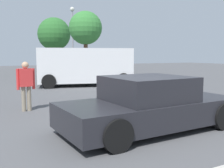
% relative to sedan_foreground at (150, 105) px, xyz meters
% --- Properties ---
extents(ground_plane, '(80.00, 80.00, 0.00)m').
position_rel_sedan_foreground_xyz_m(ground_plane, '(-0.17, 0.13, -0.59)').
color(ground_plane, '#515154').
extents(sedan_foreground, '(4.45, 2.13, 1.28)m').
position_rel_sedan_foreground_xyz_m(sedan_foreground, '(0.00, 0.00, 0.00)').
color(sedan_foreground, '#232328').
rests_on(sedan_foreground, ground_plane).
extents(van_white, '(5.61, 3.33, 2.15)m').
position_rel_sedan_foreground_xyz_m(van_white, '(2.01, 9.19, 0.58)').
color(van_white, white).
rests_on(van_white, ground_plane).
extents(pedestrian, '(0.57, 0.26, 1.57)m').
position_rel_sedan_foreground_xyz_m(pedestrian, '(-2.24, 3.54, 0.34)').
color(pedestrian, gray).
rests_on(pedestrian, ground_plane).
extents(light_post_near, '(0.44, 0.44, 6.55)m').
position_rel_sedan_foreground_xyz_m(light_post_near, '(5.33, 20.87, 3.84)').
color(light_post_near, gray).
rests_on(light_post_near, ground_plane).
extents(tree_back_left, '(2.99, 2.99, 5.67)m').
position_rel_sedan_foreground_xyz_m(tree_back_left, '(5.37, 17.43, 3.55)').
color(tree_back_left, brown).
rests_on(tree_back_left, ground_plane).
extents(tree_back_right, '(3.80, 3.80, 6.09)m').
position_rel_sedan_foreground_xyz_m(tree_back_right, '(4.78, 25.79, 3.58)').
color(tree_back_right, brown).
rests_on(tree_back_right, ground_plane).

